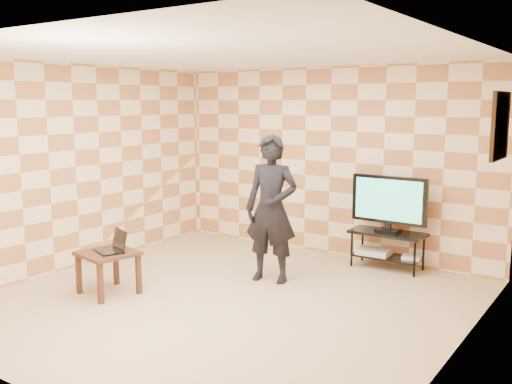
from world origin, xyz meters
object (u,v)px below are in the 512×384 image
(tv, at_px, (389,201))
(tv_stand, at_px, (387,242))
(side_table, at_px, (108,259))
(person, at_px, (271,209))

(tv, bearing_deg, tv_stand, 92.00)
(side_table, bearing_deg, tv_stand, 50.82)
(tv, xyz_separation_m, side_table, (-2.28, -2.79, -0.50))
(tv, bearing_deg, side_table, -129.21)
(tv_stand, relative_size, person, 0.54)
(tv, height_order, side_table, tv)
(tv, height_order, person, person)
(tv_stand, bearing_deg, side_table, -129.18)
(tv_stand, height_order, person, person)
(tv_stand, distance_m, side_table, 3.61)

